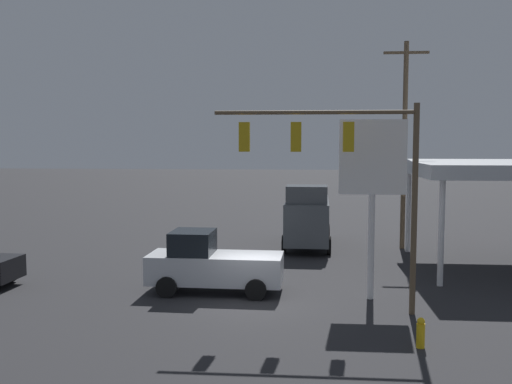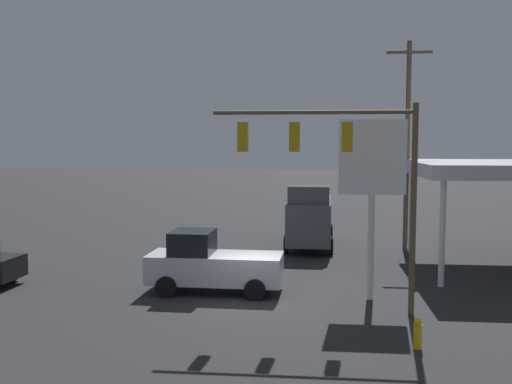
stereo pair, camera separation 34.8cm
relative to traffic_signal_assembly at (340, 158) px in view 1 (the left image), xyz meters
name	(u,v)px [view 1 (the left image)]	position (x,y,z in m)	size (l,w,h in m)	color
ground_plane	(252,301)	(3.11, -1.16, -5.29)	(200.00, 200.00, 0.00)	#262628
traffic_signal_assembly	(340,158)	(0.00, 0.00, 0.00)	(6.84, 0.43, 7.14)	brown
utility_pole	(404,141)	(-4.22, -12.17, 0.60)	(2.40, 0.26, 11.21)	brown
price_sign	(373,167)	(-1.29, -1.80, -0.36)	(2.44, 0.27, 6.67)	silver
delivery_truck	(307,217)	(0.99, -12.22, -3.60)	(2.71, 6.86, 3.58)	#474C51
pickup_parked	(211,264)	(4.78, -2.27, -4.18)	(5.26, 2.38, 2.40)	silver
fire_hydrant	(421,333)	(-2.13, 3.25, -4.86)	(0.24, 0.24, 0.88)	gold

